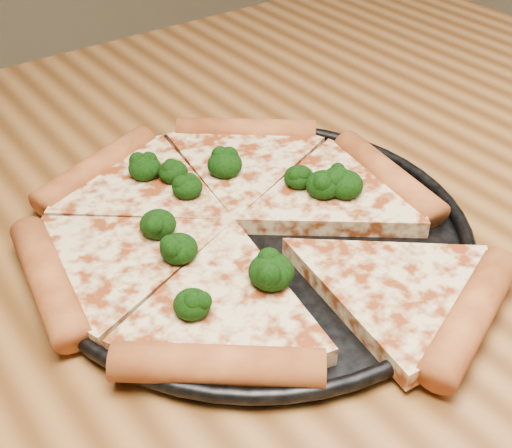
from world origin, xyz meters
TOP-DOWN VIEW (x-y plane):
  - dining_table at (0.00, 0.00)m, footprint 1.20×0.90m
  - pizza_pan at (-0.01, -0.01)m, footprint 0.35×0.35m
  - pizza at (-0.02, -0.01)m, footprint 0.35×0.40m
  - broccoli_florets at (-0.01, 0.01)m, footprint 0.21×0.21m

SIDE VIEW (x-z plane):
  - dining_table at x=0.00m, z-range 0.28..1.03m
  - pizza_pan at x=-0.01m, z-range 0.75..0.77m
  - pizza at x=-0.02m, z-range 0.75..0.78m
  - broccoli_florets at x=-0.01m, z-range 0.77..0.79m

